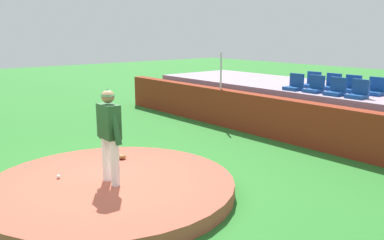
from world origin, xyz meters
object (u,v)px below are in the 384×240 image
stadium_chair_1 (315,87)px  stadium_chair_5 (332,85)px  stadium_chair_3 (358,92)px  pitcher (109,129)px  fielding_glove (120,156)px  stadium_chair_0 (294,85)px  stadium_chair_6 (351,87)px  baseball (58,177)px  stadium_chair_2 (336,90)px  stadium_chair_7 (375,89)px  stadium_chair_4 (312,82)px

stadium_chair_1 → stadium_chair_5: bearing=-90.7°
stadium_chair_3 → pitcher: bearing=82.2°
fielding_glove → stadium_chair_0: size_ratio=0.60×
stadium_chair_3 → stadium_chair_6: 1.16m
stadium_chair_0 → stadium_chair_1: bearing=-176.2°
fielding_glove → stadium_chair_5: stadium_chair_5 is taller
pitcher → baseball: bearing=-139.3°
stadium_chair_0 → stadium_chair_1: (0.69, 0.05, 0.00)m
baseball → fielding_glove: 1.56m
stadium_chair_1 → stadium_chair_2: size_ratio=1.00×
fielding_glove → stadium_chair_3: (2.14, 6.14, 1.10)m
pitcher → stadium_chair_7: (0.98, 7.89, 0.13)m
stadium_chair_2 → stadium_chair_4: bearing=-32.8°
fielding_glove → stadium_chair_0: bearing=-128.3°
stadium_chair_0 → stadium_chair_3: same height
stadium_chair_1 → stadium_chair_7: 1.65m
stadium_chair_1 → stadium_chair_4: size_ratio=1.00×
fielding_glove → stadium_chair_1: bearing=-134.7°
stadium_chair_3 → stadium_chair_7: bearing=-91.4°
pitcher → stadium_chair_2: (0.29, 6.99, 0.13)m
stadium_chair_0 → stadium_chair_3: size_ratio=1.00×
stadium_chair_1 → stadium_chair_3: bearing=178.6°
baseball → stadium_chair_1: bearing=86.9°
stadium_chair_6 → fielding_glove: bearing=78.6°
stadium_chair_0 → stadium_chair_2: 1.40m
stadium_chair_6 → stadium_chair_7: same height
baseball → stadium_chair_0: size_ratio=0.15×
pitcher → stadium_chair_2: size_ratio=3.54×
stadium_chair_0 → stadium_chair_5: same height
stadium_chair_4 → stadium_chair_6: size_ratio=1.00×
stadium_chair_0 → stadium_chair_6: (1.36, 0.93, 0.00)m
baseball → stadium_chair_3: (1.80, 7.66, 1.12)m
pitcher → stadium_chair_1: bearing=95.5°
stadium_chair_3 → stadium_chair_5: bearing=-34.0°
stadium_chair_0 → pitcher: bearing=99.1°
stadium_chair_4 → stadium_chair_1: bearing=128.3°
stadium_chair_0 → stadium_chair_5: (0.70, 0.93, 0.00)m
stadium_chair_0 → stadium_chair_4: (-0.01, 0.93, 0.00)m
stadium_chair_3 → stadium_chair_5: size_ratio=1.00×
stadium_chair_2 → stadium_chair_6: bearing=-87.1°
baseball → stadium_chair_7: size_ratio=0.15×
stadium_chair_1 → pitcher: bearing=93.5°
baseball → stadium_chair_1: 7.79m
baseball → stadium_chair_3: 7.95m
fielding_glove → stadium_chair_5: bearing=-133.9°
baseball → stadium_chair_4: size_ratio=0.15×
pitcher → stadium_chair_4: bearing=100.1°
stadium_chair_3 → stadium_chair_7: 0.90m
pitcher → stadium_chair_3: bearing=84.2°
stadium_chair_0 → baseball: bearing=92.0°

